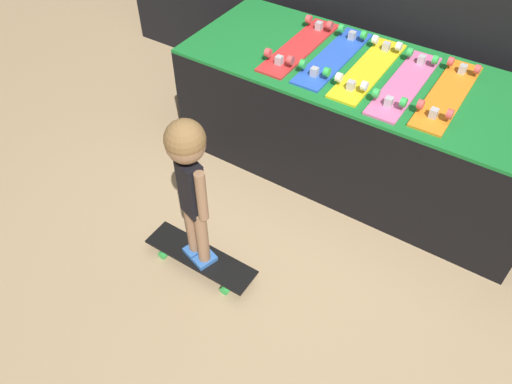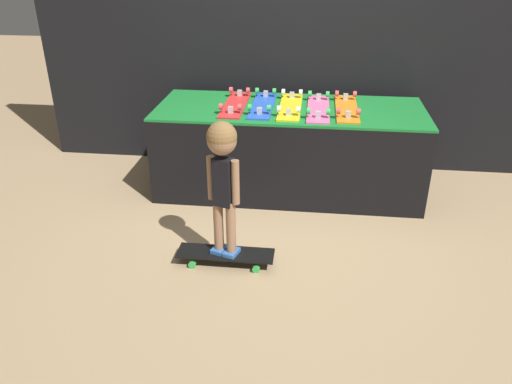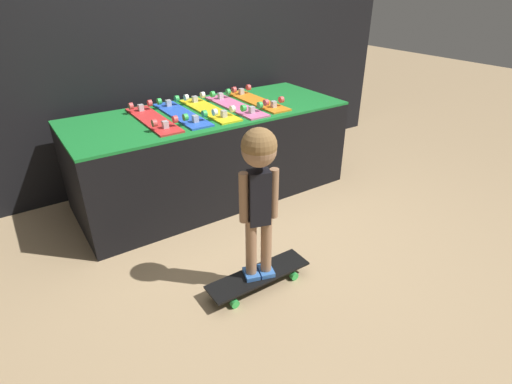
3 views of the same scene
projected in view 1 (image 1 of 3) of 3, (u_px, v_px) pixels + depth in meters
ground_plane at (311, 217)px, 3.16m from camera, size 16.00×16.00×0.00m
display_rack at (359, 122)px, 3.23m from camera, size 2.28×0.90×0.76m
skateboard_red_on_rack at (300, 45)px, 3.13m from camera, size 0.19×0.76×0.09m
skateboard_blue_on_rack at (334, 56)px, 3.04m from camera, size 0.19×0.76×0.09m
skateboard_yellow_on_rack at (369, 68)px, 2.95m from camera, size 0.19×0.76×0.09m
skateboard_pink_on_rack at (405, 83)px, 2.84m from camera, size 0.19×0.76×0.09m
skateboard_orange_on_rack at (448, 93)px, 2.77m from camera, size 0.19×0.76×0.09m
skateboard_on_floor at (201, 258)px, 2.85m from camera, size 0.67×0.19×0.09m
child at (189, 170)px, 2.36m from camera, size 0.22×0.19×0.95m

